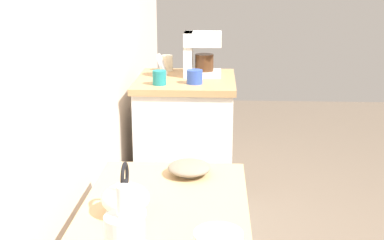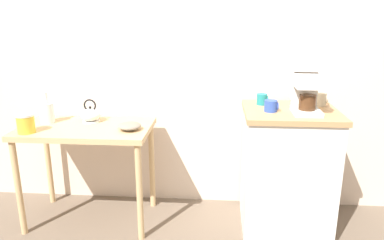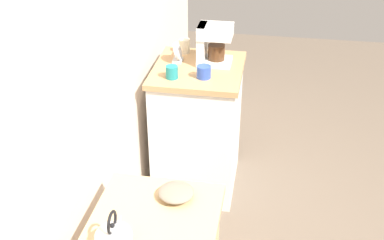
{
  "view_description": "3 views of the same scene",
  "coord_description": "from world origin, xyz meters",
  "px_view_note": "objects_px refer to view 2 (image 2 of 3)",
  "views": [
    {
      "loc": [
        -2.17,
        -0.18,
        1.5
      ],
      "look_at": [
        -0.04,
        -0.07,
        0.9
      ],
      "focal_mm": 48.22,
      "sensor_mm": 36.0,
      "label": 1
    },
    {
      "loc": [
        0.29,
        -2.5,
        1.56
      ],
      "look_at": [
        0.1,
        -0.08,
        0.85
      ],
      "focal_mm": 34.19,
      "sensor_mm": 36.0,
      "label": 2
    },
    {
      "loc": [
        -2.0,
        -0.44,
        2.16
      ],
      "look_at": [
        0.23,
        -0.05,
        0.84
      ],
      "focal_mm": 44.49,
      "sensor_mm": 36.0,
      "label": 3
    }
  ],
  "objects_px": {
    "mug_blue": "(271,106)",
    "table_clock": "(298,97)",
    "bowl_stoneware": "(129,126)",
    "teakettle": "(91,115)",
    "coffee_maker": "(307,92)",
    "mug_small_cream": "(321,99)",
    "mug_dark_teal": "(262,99)",
    "glass_carafe_vase": "(47,112)",
    "canister_enamel": "(26,123)"
  },
  "relations": [
    {
      "from": "mug_blue",
      "to": "table_clock",
      "type": "bearing_deg",
      "value": 43.76
    },
    {
      "from": "bowl_stoneware",
      "to": "teakettle",
      "type": "height_order",
      "value": "teakettle"
    },
    {
      "from": "teakettle",
      "to": "mug_blue",
      "type": "height_order",
      "value": "mug_blue"
    },
    {
      "from": "coffee_maker",
      "to": "bowl_stoneware",
      "type": "bearing_deg",
      "value": -179.48
    },
    {
      "from": "mug_small_cream",
      "to": "mug_dark_teal",
      "type": "distance_m",
      "value": 0.42
    },
    {
      "from": "mug_dark_teal",
      "to": "mug_blue",
      "type": "bearing_deg",
      "value": -78.4
    },
    {
      "from": "teakettle",
      "to": "coffee_maker",
      "type": "bearing_deg",
      "value": -6.27
    },
    {
      "from": "mug_small_cream",
      "to": "bowl_stoneware",
      "type": "bearing_deg",
      "value": -170.88
    },
    {
      "from": "coffee_maker",
      "to": "mug_dark_teal",
      "type": "bearing_deg",
      "value": 142.31
    },
    {
      "from": "glass_carafe_vase",
      "to": "mug_blue",
      "type": "distance_m",
      "value": 1.65
    },
    {
      "from": "canister_enamel",
      "to": "mug_small_cream",
      "type": "relative_size",
      "value": 1.37
    },
    {
      "from": "mug_blue",
      "to": "glass_carafe_vase",
      "type": "bearing_deg",
      "value": 176.52
    },
    {
      "from": "coffee_maker",
      "to": "mug_dark_teal",
      "type": "height_order",
      "value": "coffee_maker"
    },
    {
      "from": "bowl_stoneware",
      "to": "mug_dark_teal",
      "type": "relative_size",
      "value": 1.97
    },
    {
      "from": "canister_enamel",
      "to": "coffee_maker",
      "type": "xyz_separation_m",
      "value": [
        1.91,
        0.12,
        0.22
      ]
    },
    {
      "from": "coffee_maker",
      "to": "table_clock",
      "type": "relative_size",
      "value": 1.93
    },
    {
      "from": "glass_carafe_vase",
      "to": "canister_enamel",
      "type": "relative_size",
      "value": 1.76
    },
    {
      "from": "teakettle",
      "to": "canister_enamel",
      "type": "relative_size",
      "value": 1.4
    },
    {
      "from": "bowl_stoneware",
      "to": "mug_dark_teal",
      "type": "distance_m",
      "value": 0.98
    },
    {
      "from": "coffee_maker",
      "to": "mug_blue",
      "type": "xyz_separation_m",
      "value": [
        -0.23,
        0.02,
        -0.1
      ]
    },
    {
      "from": "mug_dark_teal",
      "to": "mug_small_cream",
      "type": "bearing_deg",
      "value": 0.17
    },
    {
      "from": "mug_small_cream",
      "to": "table_clock",
      "type": "height_order",
      "value": "table_clock"
    },
    {
      "from": "teakettle",
      "to": "mug_blue",
      "type": "bearing_deg",
      "value": -6.7
    },
    {
      "from": "mug_blue",
      "to": "table_clock",
      "type": "height_order",
      "value": "table_clock"
    },
    {
      "from": "mug_blue",
      "to": "mug_small_cream",
      "type": "bearing_deg",
      "value": 26.75
    },
    {
      "from": "coffee_maker",
      "to": "table_clock",
      "type": "height_order",
      "value": "coffee_maker"
    },
    {
      "from": "table_clock",
      "to": "teakettle",
      "type": "bearing_deg",
      "value": -178.04
    },
    {
      "from": "mug_blue",
      "to": "mug_small_cream",
      "type": "distance_m",
      "value": 0.43
    },
    {
      "from": "bowl_stoneware",
      "to": "table_clock",
      "type": "distance_m",
      "value": 1.24
    },
    {
      "from": "mug_dark_teal",
      "to": "table_clock",
      "type": "bearing_deg",
      "value": 3.6
    },
    {
      "from": "glass_carafe_vase",
      "to": "mug_small_cream",
      "type": "bearing_deg",
      "value": 2.64
    },
    {
      "from": "teakettle",
      "to": "table_clock",
      "type": "bearing_deg",
      "value": 1.96
    },
    {
      "from": "mug_blue",
      "to": "mug_dark_teal",
      "type": "xyz_separation_m",
      "value": [
        -0.04,
        0.19,
        0.0
      ]
    },
    {
      "from": "coffee_maker",
      "to": "mug_blue",
      "type": "height_order",
      "value": "coffee_maker"
    },
    {
      "from": "coffee_maker",
      "to": "mug_blue",
      "type": "relative_size",
      "value": 2.74
    },
    {
      "from": "teakettle",
      "to": "table_clock",
      "type": "xyz_separation_m",
      "value": [
        1.54,
        0.05,
        0.15
      ]
    },
    {
      "from": "mug_blue",
      "to": "canister_enamel",
      "type": "bearing_deg",
      "value": -175.29
    },
    {
      "from": "coffee_maker",
      "to": "mug_small_cream",
      "type": "bearing_deg",
      "value": 53.44
    },
    {
      "from": "canister_enamel",
      "to": "table_clock",
      "type": "relative_size",
      "value": 0.99
    },
    {
      "from": "table_clock",
      "to": "canister_enamel",
      "type": "bearing_deg",
      "value": -169.65
    },
    {
      "from": "bowl_stoneware",
      "to": "mug_dark_teal",
      "type": "bearing_deg",
      "value": 13.01
    },
    {
      "from": "bowl_stoneware",
      "to": "mug_blue",
      "type": "bearing_deg",
      "value": 1.53
    },
    {
      "from": "bowl_stoneware",
      "to": "glass_carafe_vase",
      "type": "height_order",
      "value": "glass_carafe_vase"
    },
    {
      "from": "mug_small_cream",
      "to": "mug_blue",
      "type": "bearing_deg",
      "value": -153.25
    },
    {
      "from": "glass_carafe_vase",
      "to": "mug_small_cream",
      "type": "relative_size",
      "value": 2.41
    },
    {
      "from": "glass_carafe_vase",
      "to": "mug_blue",
      "type": "height_order",
      "value": "glass_carafe_vase"
    },
    {
      "from": "glass_carafe_vase",
      "to": "mug_small_cream",
      "type": "xyz_separation_m",
      "value": [
        2.02,
        0.09,
        0.11
      ]
    },
    {
      "from": "mug_small_cream",
      "to": "table_clock",
      "type": "distance_m",
      "value": 0.17
    },
    {
      "from": "canister_enamel",
      "to": "mug_dark_teal",
      "type": "relative_size",
      "value": 1.62
    },
    {
      "from": "bowl_stoneware",
      "to": "glass_carafe_vase",
      "type": "xyz_separation_m",
      "value": [
        -0.66,
        0.13,
        0.05
      ]
    }
  ]
}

